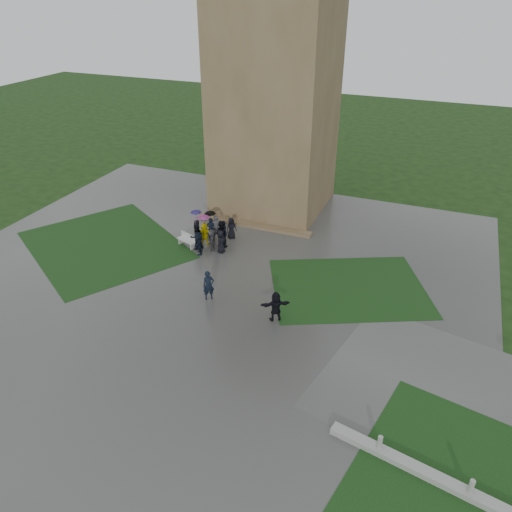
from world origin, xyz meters
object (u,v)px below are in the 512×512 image
at_px(tower, 276,91).
at_px(pedestrian_near, 276,306).
at_px(bench, 187,240).
at_px(pedestrian_mid, 209,286).

bearing_deg(tower, pedestrian_near, -69.36).
bearing_deg(bench, pedestrian_near, -13.44).
bearing_deg(pedestrian_mid, tower, 55.62).
distance_m(tower, pedestrian_mid, 16.39).
relative_size(tower, bench, 11.09).
xyz_separation_m(tower, pedestrian_mid, (1.26, -14.20, -8.07)).
relative_size(pedestrian_mid, pedestrian_near, 1.04).
bearing_deg(pedestrian_near, pedestrian_mid, -37.79).
bearing_deg(bench, pedestrian_mid, -30.46).
height_order(pedestrian_mid, pedestrian_near, pedestrian_mid).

